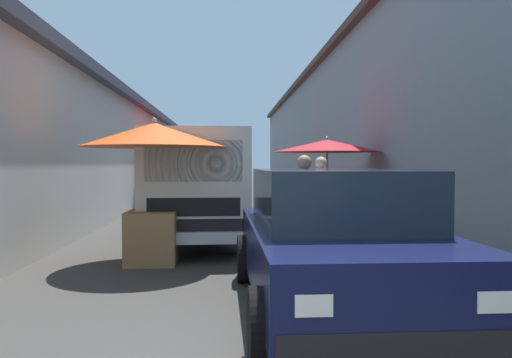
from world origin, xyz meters
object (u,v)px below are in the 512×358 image
(fruit_stall_near_left, at_px, (325,158))
(fruit_stall_near_right, at_px, (169,157))
(hatchback_car, at_px, (335,239))
(fruit_stall_far_left, at_px, (194,160))
(vendor_by_crates, at_px, (304,201))
(delivery_truck, at_px, (197,190))
(vendor_in_shade, at_px, (321,195))
(fruit_stall_far_right, at_px, (154,159))

(fruit_stall_near_left, height_order, fruit_stall_near_right, fruit_stall_near_right)
(fruit_stall_near_right, distance_m, hatchback_car, 12.64)
(fruit_stall_far_left, relative_size, vendor_by_crates, 1.38)
(fruit_stall_near_left, xyz_separation_m, vendor_by_crates, (-4.60, 1.24, -0.71))
(delivery_truck, bearing_deg, fruit_stall_far_left, 4.17)
(vendor_by_crates, distance_m, vendor_in_shade, 1.63)
(fruit_stall_near_right, relative_size, fruit_stall_far_left, 1.04)
(fruit_stall_far_right, bearing_deg, vendor_in_shade, -63.61)
(fruit_stall_near_left, bearing_deg, fruit_stall_far_left, 24.37)
(fruit_stall_near_right, distance_m, vendor_in_shade, 9.07)
(vendor_in_shade, bearing_deg, fruit_stall_near_right, 24.22)
(fruit_stall_near_right, bearing_deg, fruit_stall_near_left, -139.64)
(delivery_truck, height_order, vendor_in_shade, delivery_truck)
(delivery_truck, bearing_deg, hatchback_car, -157.34)
(fruit_stall_near_left, bearing_deg, fruit_stall_near_right, 40.36)
(fruit_stall_near_left, relative_size, fruit_stall_far_right, 1.20)
(fruit_stall_near_right, bearing_deg, delivery_truck, -170.01)
(vendor_by_crates, height_order, vendor_in_shade, vendor_by_crates)
(fruit_stall_near_right, bearing_deg, vendor_in_shade, -155.78)
(fruit_stall_far_right, bearing_deg, fruit_stall_near_left, -38.15)
(fruit_stall_far_right, bearing_deg, fruit_stall_near_right, 5.29)
(vendor_by_crates, bearing_deg, vendor_in_shade, -19.62)
(fruit_stall_near_right, xyz_separation_m, vendor_by_crates, (-9.77, -3.16, -0.77))
(vendor_by_crates, bearing_deg, fruit_stall_near_right, 17.92)
(fruit_stall_far_left, xyz_separation_m, vendor_by_crates, (-12.92, -2.53, -0.72))
(delivery_truck, bearing_deg, fruit_stall_near_right, 9.99)
(fruit_stall_far_right, xyz_separation_m, delivery_truck, (1.34, -0.57, -0.54))
(fruit_stall_far_left, height_order, delivery_truck, fruit_stall_far_left)
(delivery_truck, xyz_separation_m, vendor_in_shade, (0.05, -2.25, -0.09))
(fruit_stall_far_right, bearing_deg, hatchback_car, -139.43)
(hatchback_car, bearing_deg, fruit_stall_near_right, 14.24)
(fruit_stall_far_right, relative_size, vendor_in_shade, 1.35)
(fruit_stall_near_right, xyz_separation_m, hatchback_car, (-12.21, -3.10, -0.99))
(hatchback_car, bearing_deg, fruit_stall_near_left, -10.45)
(fruit_stall_far_left, xyz_separation_m, vendor_in_shade, (-11.39, -3.08, -0.73))
(hatchback_car, height_order, delivery_truck, delivery_truck)
(fruit_stall_near_left, height_order, delivery_truck, fruit_stall_near_left)
(hatchback_car, xyz_separation_m, delivery_truck, (3.92, 1.64, 0.30))
(fruit_stall_near_left, xyz_separation_m, fruit_stall_far_left, (8.32, 3.77, 0.02))
(fruit_stall_far_left, bearing_deg, fruit_stall_far_right, -178.81)
(fruit_stall_far_right, xyz_separation_m, vendor_by_crates, (-0.14, -2.27, -0.62))
(fruit_stall_near_right, xyz_separation_m, fruit_stall_far_left, (3.15, -0.63, -0.05))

